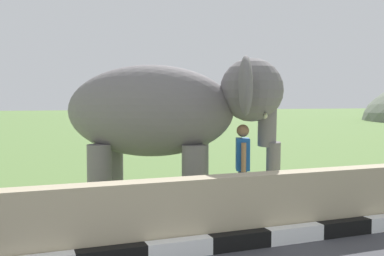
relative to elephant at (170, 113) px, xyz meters
The scene contains 3 objects.
barrier_parapet 2.52m from the elephant, 80.94° to the right, with size 28.00×0.36×1.00m, color tan.
elephant is the anchor object (origin of this frame).
person_handler 1.64m from the elephant, 26.75° to the right, with size 0.38×0.61×1.66m.
Camera 1 is at (-0.95, -2.05, 2.07)m, focal length 42.12 mm.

